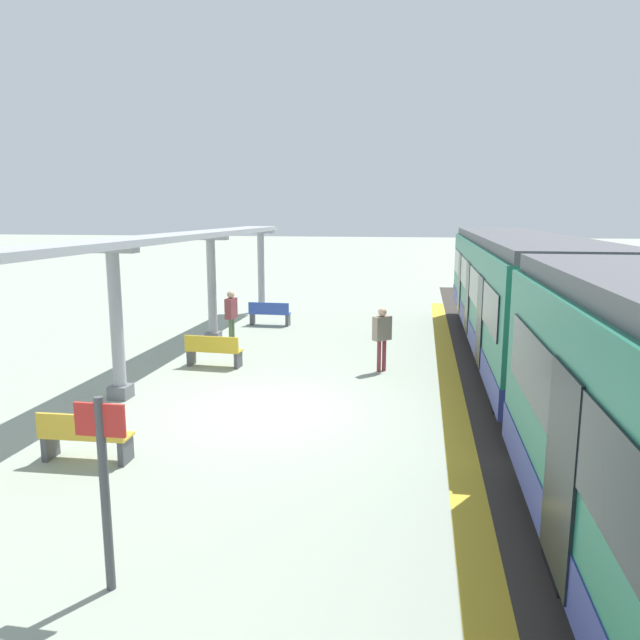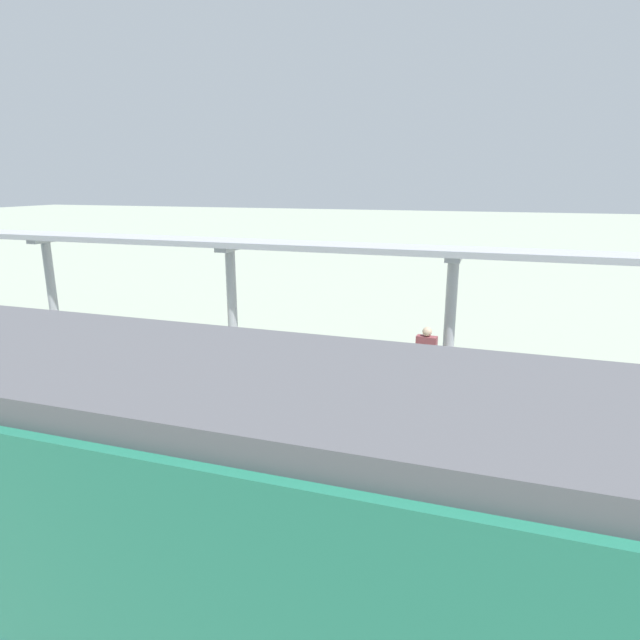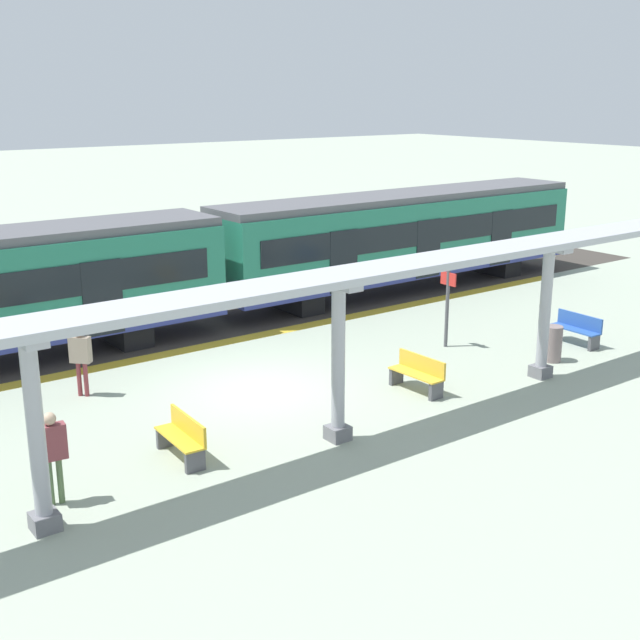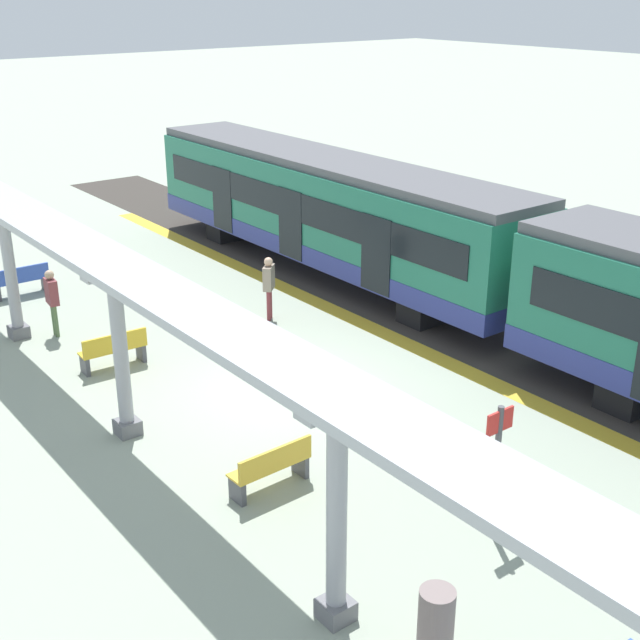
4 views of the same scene
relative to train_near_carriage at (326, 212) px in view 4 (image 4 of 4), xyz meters
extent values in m
plane|color=#96A18F|center=(5.60, 5.70, -1.84)|extent=(176.00, 176.00, 0.00)
cube|color=gold|center=(1.86, 5.70, -1.83)|extent=(0.54, 31.30, 0.01)
cube|color=#38332D|center=(-0.01, 5.70, -1.83)|extent=(3.20, 43.30, 0.01)
cube|color=#216F56|center=(-0.01, 0.00, 0.10)|extent=(2.60, 14.91, 2.60)
cube|color=navy|center=(-0.01, 0.00, -0.92)|extent=(2.63, 14.93, 0.55)
cube|color=#515156|center=(-0.01, 0.00, 1.52)|extent=(2.39, 14.91, 0.24)
cube|color=black|center=(1.31, 0.00, 0.42)|extent=(0.03, 13.72, 0.84)
cube|color=black|center=(1.31, -3.73, -0.15)|extent=(0.04, 1.10, 2.00)
cube|color=black|center=(1.31, 0.00, -0.15)|extent=(0.04, 1.10, 2.00)
cube|color=black|center=(1.31, 3.73, -0.15)|extent=(0.04, 1.10, 2.00)
cube|color=black|center=(-0.01, 4.77, -1.52)|extent=(2.21, 0.90, 0.64)
cube|color=black|center=(-0.01, -4.77, -1.52)|extent=(2.21, 0.90, 0.64)
cube|color=slate|center=(9.15, -0.59, -1.69)|extent=(0.44, 0.44, 0.30)
cylinder|color=#9A9BA3|center=(9.15, -0.59, -0.07)|extent=(0.28, 0.28, 2.93)
cube|color=#9A9BA3|center=(9.15, -0.59, 1.45)|extent=(1.10, 0.36, 0.12)
cube|color=slate|center=(9.15, 5.47, -1.69)|extent=(0.44, 0.44, 0.30)
cylinder|color=#9A9BA3|center=(9.15, 5.47, -0.07)|extent=(0.28, 0.28, 2.93)
cube|color=#9A9BA3|center=(9.15, 5.47, 1.45)|extent=(1.10, 0.36, 0.12)
cube|color=slate|center=(9.15, 11.91, -1.69)|extent=(0.44, 0.44, 0.30)
cylinder|color=#9A9BA3|center=(9.15, 11.91, -0.07)|extent=(0.28, 0.28, 2.93)
cube|color=#9A9BA3|center=(9.15, 11.91, 1.45)|extent=(1.10, 0.36, 0.12)
cube|color=#A8AAB2|center=(9.15, 5.69, 1.59)|extent=(1.20, 25.21, 0.16)
cube|color=gold|center=(8.04, 2.44, -1.40)|extent=(1.52, 0.51, 0.04)
cube|color=gold|center=(8.05, 2.63, -1.18)|extent=(1.50, 0.13, 0.40)
cube|color=#4C4C51|center=(8.71, 2.41, -1.63)|extent=(0.12, 0.40, 0.42)
cube|color=#4C4C51|center=(7.37, 2.47, -1.63)|extent=(0.12, 0.40, 0.42)
cube|color=#304CA8|center=(8.03, -3.55, -1.40)|extent=(1.51, 0.46, 0.04)
cube|color=#304CA8|center=(8.04, -3.36, -1.18)|extent=(1.50, 0.08, 0.40)
cube|color=#4C4C51|center=(7.36, -3.54, -1.63)|extent=(0.11, 0.40, 0.42)
cube|color=gold|center=(8.04, 8.69, -1.40)|extent=(1.51, 0.48, 0.04)
cube|color=gold|center=(8.03, 8.88, -1.18)|extent=(1.50, 0.10, 0.40)
cube|color=#4C4C51|center=(8.71, 8.71, -1.63)|extent=(0.11, 0.40, 0.42)
cube|color=#4C4C51|center=(7.37, 8.67, -1.63)|extent=(0.11, 0.40, 0.42)
cylinder|color=slate|center=(8.51, 13.18, -1.35)|extent=(0.48, 0.48, 0.96)
cylinder|color=#4C4C51|center=(5.91, 11.83, -0.74)|extent=(0.10, 0.10, 2.20)
cube|color=red|center=(5.91, 11.83, 0.11)|extent=(0.56, 0.04, 0.36)
cylinder|color=brown|center=(3.52, 2.15, -1.42)|extent=(0.11, 0.11, 0.83)
cylinder|color=brown|center=(3.65, 2.26, -1.42)|extent=(0.11, 0.11, 0.83)
cube|color=gray|center=(3.58, 2.20, -0.69)|extent=(0.50, 0.49, 0.62)
sphere|color=beige|center=(3.58, 2.20, -0.27)|extent=(0.22, 0.22, 0.22)
cylinder|color=#516A42|center=(8.38, -0.21, -1.41)|extent=(0.11, 0.11, 0.84)
cylinder|color=#516A42|center=(8.39, -0.04, -1.41)|extent=(0.11, 0.11, 0.84)
cube|color=brown|center=(8.38, -0.13, -0.68)|extent=(0.27, 0.51, 0.63)
sphere|color=tan|center=(8.38, -0.13, -0.25)|extent=(0.23, 0.23, 0.23)
camera|label=1|loc=(2.65, 17.29, 2.25)|focal=33.44mm
camera|label=2|loc=(-4.01, -1.46, 3.24)|focal=29.68mm
camera|label=3|loc=(21.46, -4.13, 5.09)|focal=46.00mm
camera|label=4|loc=(14.95, 19.07, 6.29)|focal=47.23mm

